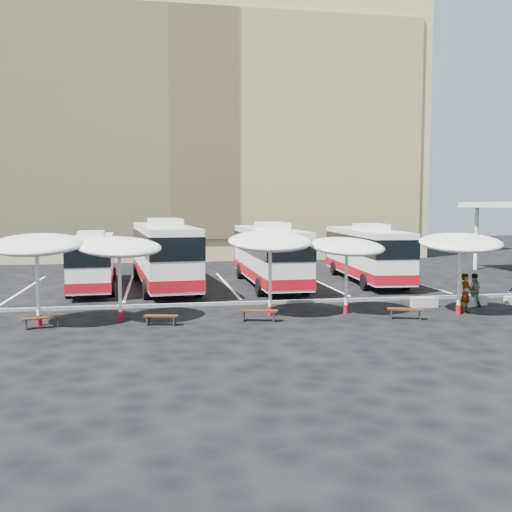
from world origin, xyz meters
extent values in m
plane|color=black|center=(0.00, 0.00, 0.00)|extent=(120.00, 120.00, 0.00)
cube|color=tan|center=(0.00, 32.00, 12.50)|extent=(42.00, 18.00, 25.00)
cube|color=tan|center=(0.00, 22.90, 12.00)|extent=(40.00, 0.30, 20.00)
cylinder|color=white|center=(20.00, 13.00, 2.40)|extent=(0.30, 0.30, 4.80)
cube|color=black|center=(0.00, 0.50, 0.07)|extent=(34.00, 0.25, 0.15)
cube|color=white|center=(-12.00, 8.00, 0.01)|extent=(0.15, 12.00, 0.01)
cube|color=white|center=(-6.00, 8.00, 0.01)|extent=(0.15, 12.00, 0.01)
cube|color=white|center=(0.00, 8.00, 0.01)|extent=(0.15, 12.00, 0.01)
cube|color=white|center=(6.00, 8.00, 0.01)|extent=(0.15, 12.00, 0.01)
cube|color=white|center=(12.00, 8.00, 0.01)|extent=(0.15, 12.00, 0.01)
cube|color=white|center=(-8.06, 7.65, 1.75)|extent=(2.86, 10.86, 2.69)
cube|color=black|center=(-8.06, 7.65, 2.28)|extent=(2.91, 10.92, 0.99)
cube|color=#A30B18|center=(-8.06, 7.65, 0.76)|extent=(2.91, 10.92, 0.49)
cube|color=#A30B18|center=(-8.37, 13.02, 1.07)|extent=(2.30, 0.31, 1.25)
cube|color=white|center=(-8.01, 6.76, 3.27)|extent=(1.59, 2.77, 0.36)
cylinder|color=black|center=(-9.36, 10.72, 0.45)|extent=(0.36, 0.91, 0.90)
cylinder|color=black|center=(-7.12, 10.85, 0.45)|extent=(0.36, 0.91, 0.90)
cylinder|color=black|center=(-8.97, 4.01, 0.45)|extent=(0.36, 0.91, 0.90)
cylinder|color=black|center=(-6.73, 4.14, 0.45)|extent=(0.36, 0.91, 0.90)
cube|color=white|center=(-3.91, 7.37, 2.12)|extent=(3.96, 13.25, 3.26)
cube|color=black|center=(-3.91, 7.37, 2.77)|extent=(4.03, 13.32, 1.20)
cube|color=#A30B18|center=(-3.91, 7.37, 0.92)|extent=(4.03, 13.32, 0.60)
cube|color=#A30B18|center=(-4.53, 13.86, 1.30)|extent=(2.79, 0.48, 1.52)
cube|color=white|center=(-3.80, 6.28, 3.97)|extent=(2.04, 3.41, 0.43)
cylinder|color=black|center=(-5.63, 11.02, 0.54)|extent=(0.48, 1.12, 1.09)
cylinder|color=black|center=(-2.92, 11.28, 0.54)|extent=(0.48, 1.12, 1.09)
cylinder|color=black|center=(-4.84, 2.91, 0.54)|extent=(0.48, 1.12, 1.09)
cylinder|color=black|center=(-2.14, 3.17, 0.54)|extent=(0.48, 1.12, 1.09)
cube|color=white|center=(2.49, 7.00, 1.99)|extent=(2.59, 12.27, 3.07)
cube|color=black|center=(2.49, 7.00, 2.61)|extent=(2.65, 12.33, 1.12)
cube|color=#A30B18|center=(2.49, 7.00, 0.87)|extent=(2.65, 12.33, 0.56)
cube|color=#A30B18|center=(2.51, 13.14, 1.23)|extent=(2.62, 0.21, 1.43)
cube|color=white|center=(2.49, 5.98, 3.73)|extent=(1.64, 3.07, 0.41)
cylinder|color=black|center=(1.22, 10.58, 0.51)|extent=(0.36, 1.02, 1.02)
cylinder|color=black|center=(3.78, 10.58, 0.51)|extent=(0.36, 1.02, 1.02)
cylinder|color=black|center=(1.20, 2.92, 0.51)|extent=(0.36, 1.02, 1.02)
cylinder|color=black|center=(3.76, 2.91, 0.51)|extent=(0.36, 1.02, 1.02)
cube|color=white|center=(9.11, 7.87, 1.92)|extent=(3.25, 11.94, 2.95)
cube|color=black|center=(9.11, 7.87, 2.51)|extent=(3.31, 12.01, 1.08)
cube|color=#A30B18|center=(9.11, 7.87, 0.84)|extent=(3.31, 12.01, 0.54)
cube|color=#A30B18|center=(9.51, 13.76, 1.18)|extent=(2.53, 0.37, 1.38)
cube|color=white|center=(9.05, 6.89, 3.59)|extent=(1.77, 3.05, 0.39)
cylinder|color=black|center=(8.12, 11.39, 0.49)|extent=(0.41, 1.00, 0.98)
cylinder|color=black|center=(10.57, 11.22, 0.49)|extent=(0.41, 1.00, 0.98)
cylinder|color=black|center=(7.62, 4.03, 0.49)|extent=(0.41, 1.00, 0.98)
cylinder|color=black|center=(10.07, 3.86, 0.49)|extent=(0.41, 1.00, 0.98)
cylinder|color=white|center=(-9.11, -3.04, 1.65)|extent=(0.16, 0.16, 3.29)
cylinder|color=#A30B18|center=(-9.11, -3.04, 0.22)|extent=(0.25, 0.25, 0.44)
ellipsoid|color=silver|center=(-9.11, -3.04, 3.35)|extent=(3.82, 3.87, 1.13)
cylinder|color=white|center=(-5.86, -2.73, 1.57)|extent=(0.19, 0.19, 3.14)
cylinder|color=#A30B18|center=(-5.86, -2.73, 0.21)|extent=(0.30, 0.30, 0.42)
ellipsoid|color=silver|center=(-5.86, -2.73, 3.19)|extent=(4.58, 4.61, 1.08)
cylinder|color=white|center=(0.66, -2.60, 1.65)|extent=(0.16, 0.16, 3.29)
cylinder|color=#A30B18|center=(0.66, -2.60, 0.22)|extent=(0.25, 0.25, 0.44)
ellipsoid|color=silver|center=(0.66, -2.60, 3.35)|extent=(3.83, 3.88, 1.13)
cylinder|color=white|center=(4.19, -2.63, 1.51)|extent=(0.16, 0.16, 3.03)
cylinder|color=#A30B18|center=(4.19, -2.63, 0.20)|extent=(0.25, 0.25, 0.40)
ellipsoid|color=silver|center=(4.19, -2.63, 3.08)|extent=(3.90, 3.94, 1.04)
cylinder|color=white|center=(9.17, -3.68, 1.60)|extent=(0.19, 0.19, 3.21)
cylinder|color=#A30B18|center=(9.17, -3.68, 0.21)|extent=(0.29, 0.29, 0.43)
ellipsoid|color=silver|center=(9.17, -3.68, 3.26)|extent=(4.56, 4.59, 1.10)
cube|color=black|center=(-8.89, -3.56, 0.42)|extent=(1.52, 0.78, 0.06)
cube|color=black|center=(-9.45, -3.72, 0.20)|extent=(0.16, 0.37, 0.39)
cube|color=black|center=(-8.32, -3.40, 0.20)|extent=(0.16, 0.37, 0.39)
cube|color=black|center=(-4.16, -3.85, 0.40)|extent=(1.43, 0.67, 0.06)
cube|color=black|center=(-4.70, -3.72, 0.18)|extent=(0.13, 0.35, 0.37)
cube|color=black|center=(-3.62, -3.97, 0.18)|extent=(0.13, 0.35, 0.37)
cube|color=black|center=(-0.07, -3.73, 0.46)|extent=(1.66, 0.82, 0.06)
cube|color=black|center=(-0.69, -3.57, 0.21)|extent=(0.16, 0.41, 0.43)
cube|color=black|center=(0.56, -3.90, 0.21)|extent=(0.16, 0.41, 0.43)
cube|color=black|center=(6.29, -4.37, 0.44)|extent=(1.58, 0.89, 0.06)
cube|color=black|center=(5.72, -4.17, 0.20)|extent=(0.19, 0.39, 0.41)
cube|color=black|center=(6.87, -4.57, 0.20)|extent=(0.19, 0.39, 0.41)
cube|color=gray|center=(8.48, -1.72, 0.23)|extent=(1.27, 0.49, 0.47)
cube|color=gray|center=(11.09, -1.81, 0.25)|extent=(1.38, 0.82, 0.49)
imported|color=black|center=(9.66, -3.42, 0.91)|extent=(0.79, 0.73, 1.82)
imported|color=black|center=(10.97, -1.93, 0.81)|extent=(0.97, 0.88, 1.62)
camera|label=1|loc=(-4.29, -27.27, 4.89)|focal=40.00mm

